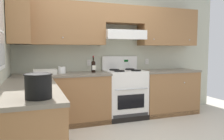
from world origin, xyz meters
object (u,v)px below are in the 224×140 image
at_px(stove, 125,93).
at_px(bowl, 45,73).
at_px(bucket, 38,85).
at_px(paper_towel_roll, 62,70).
at_px(wine_bottle, 93,66).

relative_size(stove, bowl, 3.09).
height_order(bucket, paper_towel_roll, bucket).
bearing_deg(bucket, paper_towel_roll, 77.73).
bearing_deg(bucket, wine_bottle, 62.89).
distance_m(bowl, bucket, 1.98).
bearing_deg(paper_towel_roll, bowl, -168.12).
bearing_deg(stove, bucket, -129.80).
bearing_deg(wine_bottle, bucket, -117.11).
distance_m(wine_bottle, bowl, 0.86).
xyz_separation_m(wine_bottle, paper_towel_roll, (-0.57, 0.06, -0.06)).
relative_size(stove, bucket, 5.06).
height_order(wine_bottle, bowl, wine_bottle).
relative_size(wine_bottle, bucket, 1.30).
height_order(bowl, paper_towel_roll, paper_towel_roll).
bearing_deg(bowl, bucket, -94.49).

